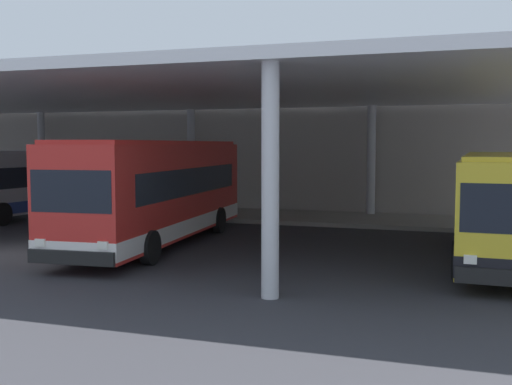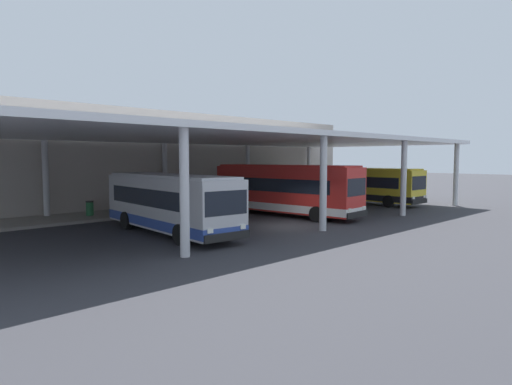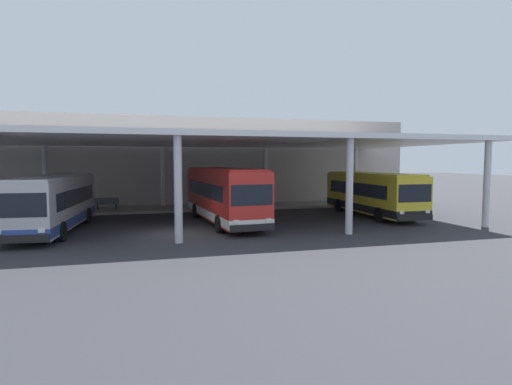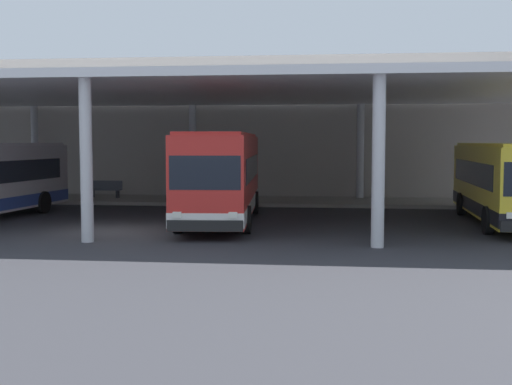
% 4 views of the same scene
% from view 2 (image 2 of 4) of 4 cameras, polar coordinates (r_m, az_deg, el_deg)
% --- Properties ---
extents(ground_plane, '(200.00, 200.00, 0.00)m').
position_cam_2_polar(ground_plane, '(26.23, 4.34, -4.36)').
color(ground_plane, '#333338').
extents(platform_kerb, '(42.00, 4.50, 0.18)m').
position_cam_2_polar(platform_kerb, '(35.05, -10.21, -2.03)').
color(platform_kerb, gray).
rests_on(platform_kerb, ground).
extents(station_building_facade, '(48.00, 1.60, 8.00)m').
position_cam_2_polar(station_building_facade, '(37.57, -13.08, 4.33)').
color(station_building_facade, '#ADA399').
rests_on(station_building_facade, ground).
extents(canopy_shelter, '(40.00, 17.00, 5.55)m').
position_cam_2_polar(canopy_shelter, '(29.87, -3.58, 6.90)').
color(canopy_shelter, silver).
rests_on(canopy_shelter, ground).
extents(bus_nearest_bay, '(3.29, 10.69, 3.17)m').
position_cam_2_polar(bus_nearest_bay, '(23.79, -11.27, -1.32)').
color(bus_nearest_bay, '#B7B7BC').
rests_on(bus_nearest_bay, ground).
extents(bus_second_bay, '(3.39, 11.49, 3.57)m').
position_cam_2_polar(bus_second_bay, '(30.77, 3.81, 0.40)').
color(bus_second_bay, red).
rests_on(bus_second_bay, ground).
extents(bus_middle_bay, '(2.95, 10.60, 3.17)m').
position_cam_2_polar(bus_middle_bay, '(40.11, 13.92, 0.97)').
color(bus_middle_bay, yellow).
rests_on(bus_middle_bay, ground).
extents(bench_waiting, '(1.80, 0.45, 0.92)m').
position_cam_2_polar(bench_waiting, '(32.77, -16.82, -1.60)').
color(bench_waiting, '#4C515B').
rests_on(bench_waiting, platform_kerb).
extents(trash_bin, '(0.52, 0.52, 0.98)m').
position_cam_2_polar(trash_bin, '(31.45, -20.92, -1.93)').
color(trash_bin, '#236638').
rests_on(trash_bin, platform_kerb).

